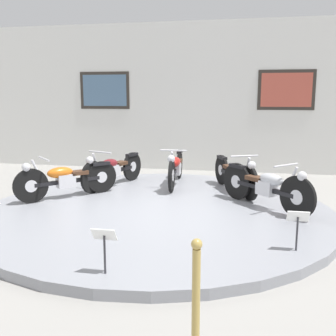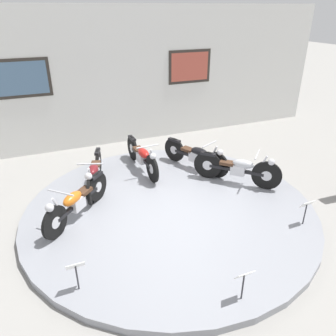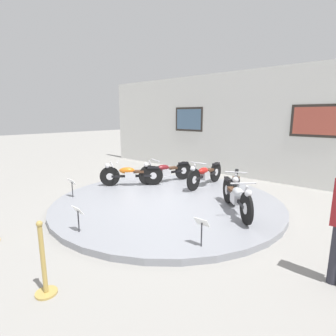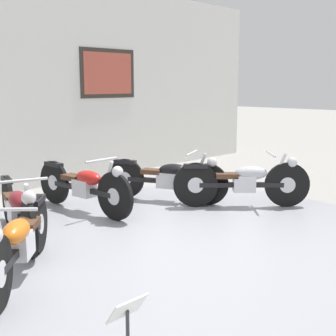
{
  "view_description": "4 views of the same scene",
  "coord_description": "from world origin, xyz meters",
  "px_view_note": "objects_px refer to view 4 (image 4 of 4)",
  "views": [
    {
      "loc": [
        1.41,
        -6.29,
        1.99
      ],
      "look_at": [
        0.1,
        0.39,
        0.74
      ],
      "focal_mm": 42.0,
      "sensor_mm": 36.0,
      "label": 1
    },
    {
      "loc": [
        -2.21,
        -5.24,
        3.8
      ],
      "look_at": [
        0.05,
        0.23,
        0.88
      ],
      "focal_mm": 35.0,
      "sensor_mm": 36.0,
      "label": 2
    },
    {
      "loc": [
        4.31,
        -4.99,
        2.31
      ],
      "look_at": [
        -0.26,
        0.31,
        0.89
      ],
      "focal_mm": 28.0,
      "sensor_mm": 36.0,
      "label": 3
    },
    {
      "loc": [
        -3.83,
        -3.57,
        1.93
      ],
      "look_at": [
        0.21,
        0.32,
        0.92
      ],
      "focal_mm": 50.0,
      "sensor_mm": 36.0,
      "label": 4
    }
  ],
  "objects_px": {
    "motorcycle_red": "(84,185)",
    "motorcycle_black": "(168,177)",
    "motorcycle_orange": "(20,240)",
    "motorcycle_silver": "(244,181)",
    "info_placard_front_left": "(127,319)",
    "motorcycle_maroon": "(18,208)"
  },
  "relations": [
    {
      "from": "motorcycle_maroon",
      "to": "info_placard_front_left",
      "type": "relative_size",
      "value": 3.7
    },
    {
      "from": "info_placard_front_left",
      "to": "motorcycle_maroon",
      "type": "bearing_deg",
      "value": 74.0
    },
    {
      "from": "motorcycle_orange",
      "to": "info_placard_front_left",
      "type": "xyz_separation_m",
      "value": [
        -0.27,
        -1.82,
        -0.01
      ]
    },
    {
      "from": "motorcycle_black",
      "to": "info_placard_front_left",
      "type": "bearing_deg",
      "value": -139.4
    },
    {
      "from": "motorcycle_orange",
      "to": "motorcycle_silver",
      "type": "xyz_separation_m",
      "value": [
        3.6,
        0.0,
        0.02
      ]
    },
    {
      "from": "motorcycle_black",
      "to": "info_placard_front_left",
      "type": "xyz_separation_m",
      "value": [
        -3.33,
        -2.86,
        -0.01
      ]
    },
    {
      "from": "motorcycle_maroon",
      "to": "motorcycle_black",
      "type": "relative_size",
      "value": 1.04
    },
    {
      "from": "motorcycle_black",
      "to": "info_placard_front_left",
      "type": "relative_size",
      "value": 3.54
    },
    {
      "from": "motorcycle_maroon",
      "to": "info_placard_front_left",
      "type": "xyz_separation_m",
      "value": [
        -0.82,
        -2.86,
        -0.01
      ]
    },
    {
      "from": "motorcycle_orange",
      "to": "motorcycle_silver",
      "type": "relative_size",
      "value": 0.98
    },
    {
      "from": "motorcycle_orange",
      "to": "motorcycle_red",
      "type": "height_order",
      "value": "motorcycle_red"
    },
    {
      "from": "motorcycle_red",
      "to": "motorcycle_black",
      "type": "bearing_deg",
      "value": -18.87
    },
    {
      "from": "motorcycle_black",
      "to": "motorcycle_silver",
      "type": "xyz_separation_m",
      "value": [
        0.54,
        -1.04,
        0.01
      ]
    },
    {
      "from": "motorcycle_orange",
      "to": "motorcycle_red",
      "type": "relative_size",
      "value": 0.72
    },
    {
      "from": "motorcycle_orange",
      "to": "motorcycle_maroon",
      "type": "height_order",
      "value": "motorcycle_maroon"
    },
    {
      "from": "motorcycle_maroon",
      "to": "motorcycle_orange",
      "type": "bearing_deg",
      "value": -117.67
    },
    {
      "from": "motorcycle_orange",
      "to": "motorcycle_black",
      "type": "height_order",
      "value": "motorcycle_black"
    },
    {
      "from": "motorcycle_orange",
      "to": "motorcycle_silver",
      "type": "bearing_deg",
      "value": 0.03
    },
    {
      "from": "motorcycle_maroon",
      "to": "motorcycle_silver",
      "type": "bearing_deg",
      "value": -18.76
    },
    {
      "from": "info_placard_front_left",
      "to": "motorcycle_black",
      "type": "bearing_deg",
      "value": 40.6
    },
    {
      "from": "motorcycle_orange",
      "to": "motorcycle_maroon",
      "type": "relative_size",
      "value": 0.77
    },
    {
      "from": "motorcycle_silver",
      "to": "info_placard_front_left",
      "type": "height_order",
      "value": "motorcycle_silver"
    }
  ]
}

